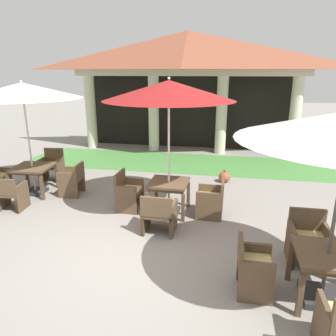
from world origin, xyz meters
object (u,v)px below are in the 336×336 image
(patio_table_mid_right, at_px, (169,186))
(patio_chair_mid_left_west, at_px, (253,267))
(patio_umbrella_near_foreground, at_px, (22,91))
(patio_umbrella_mid_right, at_px, (169,91))
(patio_chair_mid_right_west, at_px, (128,192))
(patio_chair_mid_right_east, at_px, (212,199))
(patio_chair_near_foreground_north, at_px, (52,166))
(patio_table_mid_left, at_px, (327,260))
(patio_chair_near_foreground_south, at_px, (11,194))
(terracotta_urn, at_px, (225,177))
(patio_chair_mid_left_north, at_px, (308,240))
(patio_chair_mid_right_south, at_px, (159,214))
(patio_table_near_foreground, at_px, (33,170))
(patio_chair_near_foreground_east, at_px, (73,179))

(patio_table_mid_right, bearing_deg, patio_chair_mid_left_west, -55.29)
(patio_umbrella_near_foreground, xyz_separation_m, patio_umbrella_mid_right, (3.70, -0.51, 0.08))
(patio_umbrella_mid_right, height_order, patio_chair_mid_right_west, patio_umbrella_mid_right)
(patio_chair_mid_right_east, relative_size, patio_chair_mid_right_west, 0.94)
(patio_chair_mid_right_east, bearing_deg, patio_chair_near_foreground_north, 72.65)
(patio_table_mid_right, bearing_deg, patio_umbrella_near_foreground, 172.19)
(patio_table_mid_left, bearing_deg, patio_chair_near_foreground_south, 163.17)
(patio_table_mid_right, distance_m, terracotta_urn, 2.65)
(patio_chair_mid_left_west, relative_size, patio_umbrella_mid_right, 0.27)
(patio_chair_mid_right_east, bearing_deg, terracotta_urn, -5.15)
(patio_umbrella_mid_right, height_order, terracotta_urn, patio_umbrella_mid_right)
(patio_umbrella_near_foreground, bearing_deg, patio_chair_mid_left_north, -17.24)
(patio_chair_near_foreground_south, height_order, terracotta_urn, patio_chair_near_foreground_south)
(patio_umbrella_mid_right, distance_m, patio_chair_mid_right_south, 2.49)
(terracotta_urn, bearing_deg, patio_chair_mid_right_south, -110.59)
(patio_umbrella_mid_right, distance_m, patio_chair_mid_right_west, 2.48)
(patio_chair_near_foreground_south, distance_m, patio_table_mid_right, 3.65)
(patio_chair_near_foreground_north, bearing_deg, patio_chair_mid_right_south, 141.16)
(patio_chair_near_foreground_south, distance_m, patio_chair_mid_left_north, 6.32)
(patio_chair_mid_left_west, bearing_deg, terracotta_urn, -174.48)
(patio_chair_mid_right_east, bearing_deg, patio_table_near_foreground, 84.60)
(patio_chair_near_foreground_east, distance_m, patio_chair_mid_left_north, 5.68)
(patio_chair_mid_left_north, height_order, terracotta_urn, patio_chair_mid_left_north)
(patio_umbrella_near_foreground, xyz_separation_m, patio_chair_mid_left_west, (5.38, -2.94, -2.22))
(patio_umbrella_near_foreground, relative_size, patio_chair_near_foreground_east, 3.40)
(patio_table_near_foreground, relative_size, patio_chair_near_foreground_north, 1.12)
(patio_chair_mid_left_west, bearing_deg, patio_chair_mid_right_south, -131.09)
(patio_table_mid_left, height_order, patio_table_mid_right, patio_table_mid_left)
(patio_chair_near_foreground_north, distance_m, patio_chair_mid_left_west, 6.78)
(terracotta_urn, bearing_deg, patio_chair_mid_right_west, -133.47)
(patio_table_near_foreground, xyz_separation_m, patio_chair_mid_left_west, (5.38, -2.94, -0.24))
(patio_chair_mid_right_east, distance_m, patio_chair_mid_right_west, 1.92)
(patio_table_mid_left, height_order, patio_chair_mid_right_east, patio_chair_mid_right_east)
(patio_table_near_foreground, height_order, patio_chair_near_foreground_south, patio_chair_near_foreground_south)
(terracotta_urn, bearing_deg, patio_table_mid_left, -73.14)
(patio_chair_mid_right_south, bearing_deg, patio_chair_mid_left_west, -39.86)
(patio_chair_mid_right_east, bearing_deg, patio_chair_mid_left_west, -162.23)
(patio_chair_near_foreground_east, bearing_deg, patio_table_mid_left, -124.90)
(terracotta_urn, bearing_deg, patio_chair_near_foreground_south, -149.38)
(patio_chair_near_foreground_east, height_order, patio_chair_mid_right_east, patio_chair_near_foreground_east)
(patio_table_near_foreground, distance_m, terracotta_urn, 5.25)
(patio_chair_mid_left_west, bearing_deg, patio_chair_near_foreground_south, -109.91)
(patio_chair_near_foreground_north, xyz_separation_m, patio_table_mid_right, (3.79, -1.56, 0.21))
(patio_chair_near_foreground_east, height_order, patio_table_mid_left, patio_chair_near_foreground_east)
(patio_table_mid_right, bearing_deg, patio_chair_near_foreground_east, 167.22)
(patio_chair_near_foreground_north, bearing_deg, patio_table_mid_left, 143.09)
(patio_chair_near_foreground_south, distance_m, patio_table_mid_left, 6.54)
(patio_chair_mid_right_west, distance_m, patio_chair_mid_right_south, 1.36)
(patio_table_mid_right, xyz_separation_m, patio_chair_mid_right_south, (-0.02, -0.96, -0.23))
(patio_chair_mid_left_west, bearing_deg, patio_chair_mid_left_north, 135.30)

